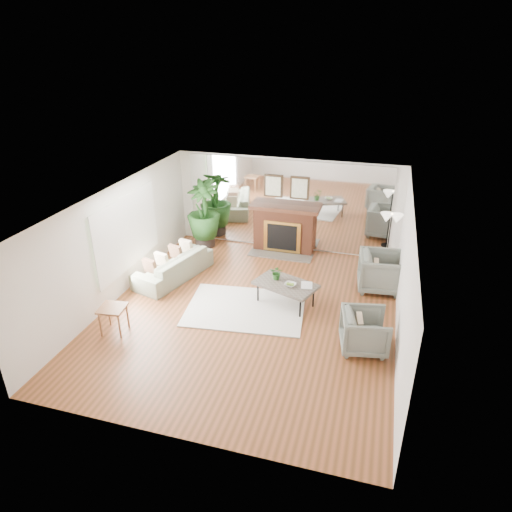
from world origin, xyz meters
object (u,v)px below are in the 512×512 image
(armchair_back, at_px, (381,272))
(potted_ficus, at_px, (204,212))
(side_table, at_px, (113,311))
(sofa, at_px, (174,266))
(armchair_front, at_px, (365,331))
(floor_lamp, at_px, (391,223))
(fireplace, at_px, (284,228))
(coffee_table, at_px, (286,285))

(armchair_back, xyz_separation_m, potted_ficus, (-4.78, 1.17, 0.56))
(armchair_back, distance_m, side_table, 5.89)
(sofa, xyz_separation_m, armchair_front, (4.61, -1.60, 0.07))
(armchair_front, xyz_separation_m, floor_lamp, (0.29, 3.13, 0.98))
(armchair_front, bearing_deg, armchair_back, -15.44)
(fireplace, relative_size, armchair_back, 2.11)
(armchair_front, bearing_deg, sofa, 59.93)
(armchair_back, bearing_deg, sofa, 93.67)
(armchair_front, bearing_deg, potted_ficus, 41.21)
(armchair_back, bearing_deg, armchair_front, 169.71)
(armchair_front, distance_m, potted_ficus, 5.84)
(floor_lamp, bearing_deg, sofa, -162.65)
(fireplace, relative_size, potted_ficus, 1.09)
(armchair_back, distance_m, armchair_front, 2.41)
(side_table, height_order, floor_lamp, floor_lamp)
(sofa, relative_size, armchair_front, 2.51)
(coffee_table, distance_m, potted_ficus, 3.77)
(armchair_front, relative_size, potted_ficus, 0.45)
(coffee_table, distance_m, side_table, 3.58)
(coffee_table, bearing_deg, side_table, -147.33)
(sofa, xyz_separation_m, floor_lamp, (4.90, 1.53, 1.05))
(fireplace, bearing_deg, side_table, -116.89)
(sofa, distance_m, armchair_back, 4.87)
(coffee_table, distance_m, armchair_front, 2.09)
(fireplace, xyz_separation_m, side_table, (-2.35, -4.63, -0.19))
(armchair_front, distance_m, floor_lamp, 3.30)
(armchair_back, xyz_separation_m, floor_lamp, (0.10, 0.73, 0.92))
(armchair_front, bearing_deg, fireplace, 21.19)
(sofa, relative_size, floor_lamp, 1.33)
(side_table, bearing_deg, floor_lamp, 37.85)
(fireplace, distance_m, sofa, 3.16)
(fireplace, relative_size, armchair_front, 2.42)
(fireplace, height_order, armchair_back, fireplace)
(floor_lamp, bearing_deg, coffee_table, -135.64)
(armchair_front, height_order, floor_lamp, floor_lamp)
(sofa, xyz_separation_m, armchair_back, (4.80, 0.80, 0.13))
(armchair_front, bearing_deg, floor_lamp, -16.20)
(coffee_table, height_order, floor_lamp, floor_lamp)
(sofa, height_order, side_table, sofa)
(fireplace, xyz_separation_m, potted_ficus, (-2.18, -0.27, 0.34))
(armchair_front, height_order, potted_ficus, potted_ficus)
(side_table, bearing_deg, fireplace, 63.11)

